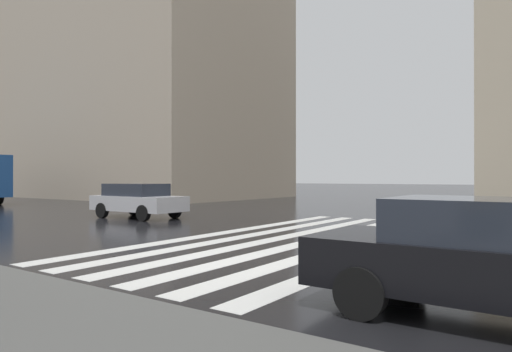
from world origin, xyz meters
name	(u,v)px	position (x,y,z in m)	size (l,w,h in m)	color
ground_plane	(215,261)	(0.00, 0.00, 0.00)	(220.00, 220.00, 0.00)	black
zebra_crossing	(303,238)	(4.00, 0.25, 0.00)	(13.00, 5.50, 0.01)	silver
haussmann_block_mid	(119,66)	(20.05, 28.49, 12.08)	(15.11, 29.05, 24.67)	tan
car_black	(494,255)	(-1.00, -5.03, 0.76)	(1.85, 4.10, 1.41)	black
car_silver	(138,200)	(5.50, 8.78, 0.76)	(1.85, 4.10, 1.41)	#B7B7BC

